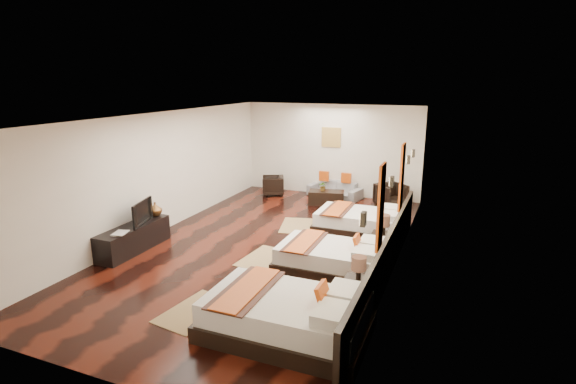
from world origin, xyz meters
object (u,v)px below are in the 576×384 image
at_px(nightstand_a, 358,290).
at_px(nightstand_b, 382,243).
at_px(tv_console, 134,238).
at_px(sofa, 335,189).
at_px(armchair_right, 391,195).
at_px(book, 114,233).
at_px(bed_near, 288,315).
at_px(bed_mid, 333,258).
at_px(bed_far, 361,222).
at_px(tv, 139,212).
at_px(table_plant, 323,186).
at_px(armchair_left, 273,186).
at_px(coffee_table, 326,198).
at_px(figurine, 155,209).

distance_m(nightstand_a, nightstand_b, 2.15).
height_order(tv_console, sofa, tv_console).
height_order(nightstand_b, armchair_right, nightstand_b).
bearing_deg(nightstand_a, sofa, 109.16).
distance_m(sofa, armchair_right, 1.82).
distance_m(tv_console, book, 0.60).
xyz_separation_m(bed_near, bed_mid, (-0.00, 2.29, -0.04)).
relative_size(nightstand_a, book, 2.61).
relative_size(bed_mid, book, 6.07).
bearing_deg(bed_far, armchair_right, 82.88).
bearing_deg(tv, book, 160.71).
relative_size(sofa, table_plant, 5.91).
xyz_separation_m(nightstand_a, table_plant, (-2.31, 5.48, 0.23)).
height_order(armchair_left, table_plant, table_plant).
bearing_deg(nightstand_b, table_plant, 124.74).
xyz_separation_m(nightstand_a, tv_console, (-4.95, 0.61, -0.03)).
distance_m(bed_mid, sofa, 5.37).
bearing_deg(nightstand_a, armchair_right, 94.28).
distance_m(bed_far, armchair_right, 2.45).
bearing_deg(sofa, bed_mid, -59.71).
distance_m(nightstand_b, armchair_left, 5.52).
height_order(bed_far, book, bed_far).
bearing_deg(nightstand_a, coffee_table, 111.89).
relative_size(armchair_left, table_plant, 2.37).
bearing_deg(coffee_table, table_plant, -168.16).
relative_size(tv_console, armchair_right, 2.44).
bearing_deg(bed_mid, sofa, 105.79).
height_order(figurine, armchair_right, figurine).
bearing_deg(armchair_left, tv, -33.07).
bearing_deg(armchair_right, nightstand_a, -134.39).
bearing_deg(book, nightstand_b, 22.71).
bearing_deg(bed_near, tv_console, 157.80).
relative_size(book, table_plant, 1.20).
xyz_separation_m(bed_near, armchair_left, (-3.33, 6.99, -0.00)).
bearing_deg(table_plant, armchair_right, 14.06).
xyz_separation_m(bed_far, nightstand_b, (0.75, -1.36, 0.05)).
relative_size(bed_mid, tv, 2.33).
height_order(coffee_table, table_plant, table_plant).
bearing_deg(bed_mid, armchair_left, 125.30).
distance_m(bed_near, nightstand_a, 1.33).
relative_size(nightstand_a, table_plant, 3.13).
bearing_deg(armchair_left, armchair_right, 67.01).
bearing_deg(bed_far, armchair_left, 144.45).
bearing_deg(bed_mid, table_plant, 109.97).
bearing_deg(sofa, bed_far, -48.35).
relative_size(book, sofa, 0.20).
distance_m(bed_mid, figurine, 4.22).
xyz_separation_m(bed_near, nightstand_b, (0.75, 3.25, 0.02)).
height_order(nightstand_a, tv_console, nightstand_a).
bearing_deg(armchair_left, bed_near, 1.53).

